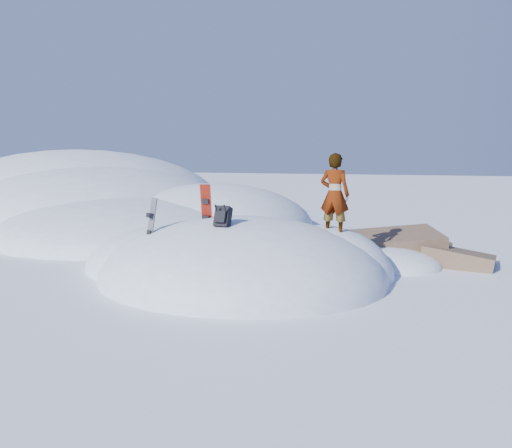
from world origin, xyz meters
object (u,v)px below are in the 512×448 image
(backpack, at_px, (223,217))
(snowboard_dark, at_px, (151,226))
(person, at_px, (335,194))
(snowboard_red, at_px, (206,212))

(backpack, bearing_deg, snowboard_dark, -178.75)
(snowboard_dark, bearing_deg, person, 55.36)
(backpack, distance_m, person, 2.77)
(snowboard_dark, bearing_deg, snowboard_red, 74.06)
(snowboard_dark, height_order, person, person)
(person, bearing_deg, snowboard_red, 23.14)
(snowboard_red, xyz_separation_m, backpack, (0.75, -0.93, 0.01))
(snowboard_red, bearing_deg, person, 7.53)
(snowboard_red, xyz_separation_m, person, (3.02, 0.60, 0.44))
(snowboard_dark, xyz_separation_m, person, (4.09, 1.44, 0.71))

